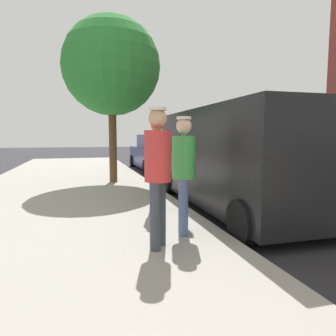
{
  "coord_description": "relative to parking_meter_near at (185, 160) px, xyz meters",
  "views": [
    {
      "loc": [
        3.06,
        4.73,
        1.6
      ],
      "look_at": [
        1.65,
        -0.27,
        1.05
      ],
      "focal_mm": 32.67,
      "sensor_mm": 36.0,
      "label": 1
    }
  ],
  "objects": [
    {
      "name": "parked_sedan_behind",
      "position": [
        -1.69,
        -8.99,
        -0.43
      ],
      "size": [
        1.97,
        4.41,
        1.65
      ],
      "color": "navy",
      "rests_on": "ground"
    },
    {
      "name": "parking_meter_near",
      "position": [
        0.0,
        0.0,
        0.0
      ],
      "size": [
        0.14,
        0.18,
        1.52
      ],
      "color": "gray",
      "rests_on": "sidewalk_slab"
    },
    {
      "name": "pedestrian_in_orange",
      "position": [
        0.34,
        -0.65,
        -0.0
      ],
      "size": [
        0.34,
        0.34,
        1.78
      ],
      "color": "#383D47",
      "rests_on": "sidewalk_slab"
    },
    {
      "name": "sidewalk_slab",
      "position": [
        2.15,
        0.27,
        -1.11
      ],
      "size": [
        5.0,
        32.0,
        0.15
      ],
      "primitive_type": "cube",
      "color": "#9E998E",
      "rests_on": "ground"
    },
    {
      "name": "ground_plane",
      "position": [
        -1.35,
        0.27,
        -1.18
      ],
      "size": [
        80.0,
        80.0,
        0.0
      ],
      "primitive_type": "plane",
      "color": "#2D2D33"
    },
    {
      "name": "pedestrian_in_red",
      "position": [
        0.79,
        1.24,
        0.01
      ],
      "size": [
        0.34,
        0.34,
        1.8
      ],
      "color": "#383D47",
      "rests_on": "sidewalk_slab"
    },
    {
      "name": "street_tree",
      "position": [
        0.77,
        -4.66,
        2.5
      ],
      "size": [
        2.97,
        2.97,
        5.03
      ],
      "color": "brown",
      "rests_on": "sidewalk_slab"
    },
    {
      "name": "parked_van",
      "position": [
        -1.5,
        -0.95,
        -0.03
      ],
      "size": [
        2.17,
        5.22,
        2.15
      ],
      "color": "black",
      "rests_on": "ground"
    },
    {
      "name": "pedestrian_in_green",
      "position": [
        0.29,
        0.8,
        -0.04
      ],
      "size": [
        0.34,
        0.35,
        1.72
      ],
      "color": "#4C608C",
      "rests_on": "sidewalk_slab"
    }
  ]
}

